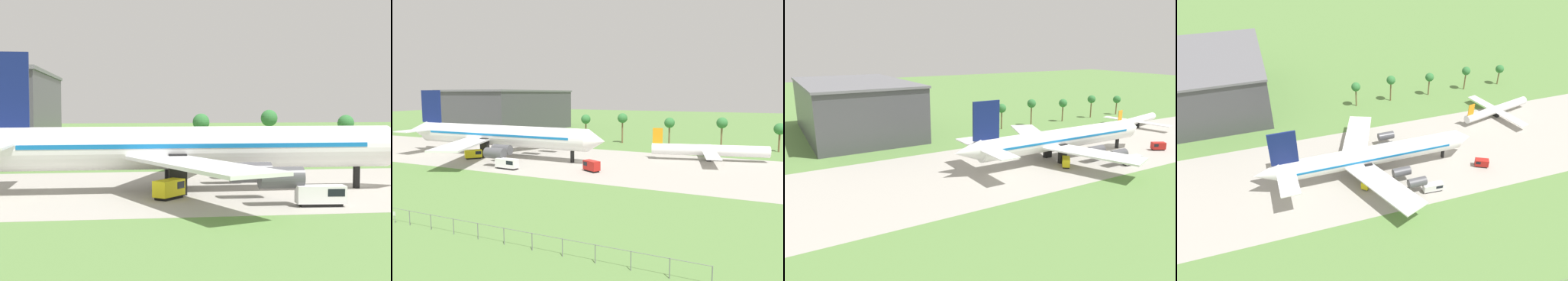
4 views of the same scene
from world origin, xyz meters
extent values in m
plane|color=#5B8442|center=(0.00, 0.00, 0.00)|extent=(600.00, 600.00, 0.00)
cube|color=#A8A399|center=(0.00, 0.00, 0.01)|extent=(320.00, 44.00, 0.02)
cylinder|color=white|center=(-25.21, -2.83, 6.11)|extent=(56.02, 5.90, 5.90)
cone|color=white|center=(5.16, -2.83, 6.11)|extent=(4.72, 5.78, 5.78)
cone|color=white|center=(-56.91, -2.83, 6.55)|extent=(7.37, 5.60, 5.60)
cube|color=#146BB7|center=(-25.21, -2.83, 6.55)|extent=(47.62, 6.02, 0.59)
cube|color=navy|center=(-51.46, -2.83, 14.07)|extent=(7.67, 0.50, 10.03)
cube|color=white|center=(-51.75, -2.83, 6.99)|extent=(5.31, 23.59, 0.30)
cube|color=white|center=(-26.72, -15.84, 5.07)|extent=(16.85, 26.99, 0.44)
cube|color=white|center=(-26.72, 10.17, 5.07)|extent=(16.85, 26.99, 0.44)
cylinder|color=#4C4C51|center=(-18.99, -9.91, 3.35)|extent=(5.31, 2.65, 2.65)
cylinder|color=#4C4C51|center=(-16.61, -15.81, 3.35)|extent=(5.31, 2.65, 2.65)
cylinder|color=#4C4C51|center=(-18.99, 4.25, 3.35)|extent=(5.31, 2.65, 2.65)
cylinder|color=#4C4C51|center=(-16.61, 10.14, 3.35)|extent=(5.31, 2.65, 2.65)
cube|color=black|center=(-1.69, -2.83, 2.76)|extent=(0.70, 0.90, 5.52)
cube|color=black|center=(-28.02, -6.08, 2.76)|extent=(2.40, 1.20, 5.52)
cube|color=black|center=(-28.02, 0.41, 2.76)|extent=(2.40, 1.20, 5.52)
cylinder|color=white|center=(30.46, 15.23, 2.88)|extent=(30.37, 9.60, 3.03)
cube|color=orange|center=(17.09, 12.24, 6.52)|extent=(2.72, 0.83, 4.25)
cube|color=white|center=(30.46, 15.23, 2.58)|extent=(9.52, 27.53, 0.24)
cube|color=black|center=(30.46, 15.23, 1.44)|extent=(1.77, 2.93, 2.88)
cube|color=black|center=(-12.07, -17.05, 0.20)|extent=(5.07, 2.12, 0.40)
cube|color=white|center=(-12.07, -17.05, 1.45)|extent=(5.96, 2.37, 2.10)
cube|color=black|center=(-10.47, -17.16, 1.76)|extent=(2.17, 2.17, 0.90)
cube|color=black|center=(7.68, -11.24, 0.20)|extent=(3.97, 3.23, 0.40)
cube|color=#B21E19|center=(7.68, -11.24, 1.49)|extent=(4.61, 3.70, 2.17)
cube|color=black|center=(6.67, -10.71, 1.81)|extent=(2.23, 2.48, 0.90)
cube|color=black|center=(-29.49, -9.17, 0.20)|extent=(3.89, 4.10, 0.40)
cube|color=yellow|center=(-29.49, -9.17, 1.44)|extent=(4.48, 4.75, 2.08)
cube|color=black|center=(-28.67, -8.22, 1.75)|extent=(2.58, 2.54, 0.90)
cylinder|color=slate|center=(0.00, -55.00, 2.06)|extent=(80.00, 0.06, 0.06)
cube|color=#47474C|center=(-69.82, 62.69, 9.43)|extent=(36.00, 60.00, 18.86)
cube|color=slate|center=(-69.82, 62.69, 19.26)|extent=(36.72, 61.20, 0.80)
cylinder|color=brown|center=(13.84, 40.45, 3.71)|extent=(0.56, 0.56, 7.43)
sphere|color=#337538|center=(13.84, 40.45, 8.03)|extent=(3.60, 3.60, 3.60)
cylinder|color=brown|center=(31.07, 40.45, 3.97)|extent=(0.56, 0.56, 7.94)
sphere|color=#337538|center=(31.07, 40.45, 8.54)|extent=(3.60, 3.60, 3.60)
cylinder|color=brown|center=(48.09, 40.45, 3.31)|extent=(0.56, 0.56, 6.63)
sphere|color=#337538|center=(48.09, 40.45, 7.23)|extent=(3.60, 3.60, 3.60)
cylinder|color=brown|center=(-3.42, 40.45, 4.28)|extent=(0.56, 0.56, 8.56)
sphere|color=#337538|center=(-3.42, 40.45, 9.16)|extent=(3.60, 3.60, 3.60)
cylinder|color=brown|center=(-18.22, 40.45, 3.88)|extent=(0.56, 0.56, 7.77)
sphere|color=#337538|center=(-18.22, 40.45, 8.37)|extent=(3.60, 3.60, 3.60)
camera|label=1|loc=(-36.19, -85.01, 12.15)|focal=55.00mm
camera|label=2|loc=(43.72, -90.57, 18.10)|focal=35.00mm
camera|label=3|loc=(-100.45, -84.03, 32.70)|focal=35.00mm
camera|label=4|loc=(-55.38, -91.81, 72.50)|focal=35.00mm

